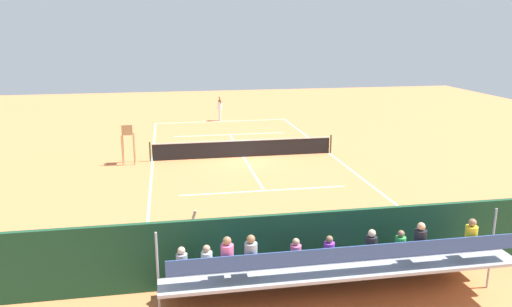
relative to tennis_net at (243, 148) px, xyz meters
name	(u,v)px	position (x,y,z in m)	size (l,w,h in m)	color
ground_plane	(243,157)	(0.00, 0.00, -0.50)	(60.00, 60.00, 0.00)	#D17542
court_line_markings	(243,157)	(0.00, -0.04, -0.50)	(10.10, 22.20, 0.01)	white
tennis_net	(243,148)	(0.00, 0.00, 0.00)	(10.30, 0.10, 1.07)	black
backdrop_wall	(317,244)	(0.00, 14.00, 0.50)	(18.00, 0.16, 2.00)	#194228
bleacher_stand	(330,267)	(0.08, 15.35, 0.46)	(9.06, 2.40, 2.48)	#9EA0A5
umpire_chair	(128,140)	(6.20, 0.35, 0.81)	(0.67, 0.67, 2.14)	#A88456
courtside_bench	(392,241)	(-2.66, 13.27, 0.06)	(1.80, 0.40, 0.93)	#234C2D
equipment_bag	(339,259)	(-0.89, 13.40, -0.32)	(0.90, 0.36, 0.36)	black
tennis_player	(220,108)	(0.09, -11.26, 0.51)	(0.39, 0.54, 1.93)	white
tennis_racket	(205,121)	(1.27, -11.42, -0.49)	(0.58, 0.41, 0.03)	black
tennis_ball_near	(239,127)	(-1.01, -8.43, -0.47)	(0.07, 0.07, 0.07)	#CCDB33
tennis_ball_far	(209,123)	(1.03, -10.45, -0.47)	(0.07, 0.07, 0.07)	#CCDB33
line_judge	(193,242)	(3.53, 13.26, 0.51)	(0.40, 0.55, 1.93)	#232328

